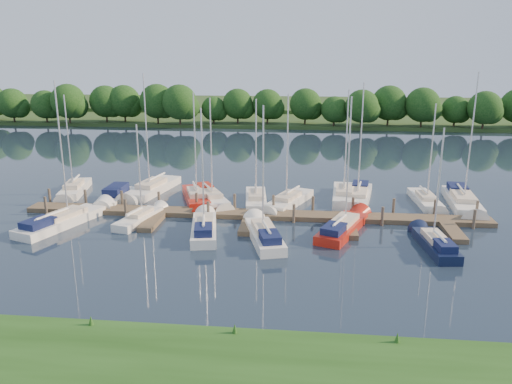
# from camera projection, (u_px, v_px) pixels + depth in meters

# --- Properties ---
(ground) EXTENTS (260.00, 260.00, 0.00)m
(ground) POSITION_uv_depth(u_px,v_px,m) (240.00, 251.00, 35.42)
(ground) COLOR #1B2437
(ground) RESTS_ON ground
(dock) EXTENTS (40.00, 6.00, 0.40)m
(dock) POSITION_uv_depth(u_px,v_px,m) (251.00, 217.00, 42.37)
(dock) COLOR #4A3729
(dock) RESTS_ON ground
(mooring_pilings) EXTENTS (38.24, 2.84, 2.00)m
(mooring_pilings) POSITION_uv_depth(u_px,v_px,m) (253.00, 208.00, 43.34)
(mooring_pilings) COLOR #473D33
(mooring_pilings) RESTS_ON ground
(far_shore) EXTENTS (180.00, 30.00, 0.60)m
(far_shore) POSITION_uv_depth(u_px,v_px,m) (287.00, 118.00, 107.24)
(far_shore) COLOR #284319
(far_shore) RESTS_ON ground
(distant_hill) EXTENTS (220.00, 40.00, 1.40)m
(distant_hill) POSITION_uv_depth(u_px,v_px,m) (291.00, 105.00, 131.10)
(distant_hill) COLOR #355123
(distant_hill) RESTS_ON ground
(treeline) EXTENTS (144.80, 9.51, 8.26)m
(treeline) POSITION_uv_depth(u_px,v_px,m) (301.00, 106.00, 93.84)
(treeline) COLOR #38281C
(treeline) RESTS_ON ground
(sailboat_n_0) EXTENTS (3.20, 8.02, 10.29)m
(sailboat_n_0) POSITION_uv_depth(u_px,v_px,m) (74.00, 191.00, 50.05)
(sailboat_n_0) COLOR white
(sailboat_n_0) RESTS_ON ground
(motorboat) EXTENTS (1.90, 6.57, 1.87)m
(motorboat) POSITION_uv_depth(u_px,v_px,m) (116.00, 198.00, 47.35)
(motorboat) COLOR white
(motorboat) RESTS_ON ground
(sailboat_n_2) EXTENTS (3.78, 9.75, 12.27)m
(sailboat_n_2) POSITION_uv_depth(u_px,v_px,m) (151.00, 190.00, 50.30)
(sailboat_n_2) COLOR white
(sailboat_n_2) RESTS_ON ground
(sailboat_n_3) EXTENTS (4.19, 8.28, 10.69)m
(sailboat_n_3) POSITION_uv_depth(u_px,v_px,m) (196.00, 199.00, 47.22)
(sailboat_n_3) COLOR #B21C10
(sailboat_n_3) RESTS_ON ground
(sailboat_n_4) EXTENTS (4.93, 7.68, 10.22)m
(sailboat_n_4) POSITION_uv_depth(u_px,v_px,m) (211.00, 199.00, 47.18)
(sailboat_n_4) COLOR white
(sailboat_n_4) RESTS_ON ground
(sailboat_n_5) EXTENTS (2.66, 7.96, 10.17)m
(sailboat_n_5) POSITION_uv_depth(u_px,v_px,m) (256.00, 201.00, 46.52)
(sailboat_n_5) COLOR white
(sailboat_n_5) RESTS_ON ground
(sailboat_n_6) EXTENTS (4.50, 8.21, 10.59)m
(sailboat_n_6) POSITION_uv_depth(u_px,v_px,m) (288.00, 202.00, 46.19)
(sailboat_n_6) COLOR white
(sailboat_n_6) RESTS_ON ground
(sailboat_n_7) EXTENTS (2.49, 8.53, 10.91)m
(sailboat_n_7) POSITION_uv_depth(u_px,v_px,m) (344.00, 197.00, 48.00)
(sailboat_n_7) COLOR white
(sailboat_n_7) RESTS_ON ground
(sailboat_n_8) EXTENTS (3.45, 9.26, 11.50)m
(sailboat_n_8) POSITION_uv_depth(u_px,v_px,m) (358.00, 197.00, 47.82)
(sailboat_n_8) COLOR white
(sailboat_n_8) RESTS_ON ground
(sailboat_n_9) EXTENTS (2.15, 7.65, 9.68)m
(sailboat_n_9) POSITION_uv_depth(u_px,v_px,m) (426.00, 201.00, 46.52)
(sailboat_n_9) COLOR white
(sailboat_n_9) RESTS_ON ground
(sailboat_n_10) EXTENTS (3.07, 10.00, 12.55)m
(sailboat_n_10) POSITION_uv_depth(u_px,v_px,m) (463.00, 202.00, 45.98)
(sailboat_n_10) COLOR white
(sailboat_n_10) RESTS_ON ground
(sailboat_s_0) EXTENTS (4.76, 9.51, 12.00)m
(sailboat_s_0) POSITION_uv_depth(u_px,v_px,m) (65.00, 221.00, 40.98)
(sailboat_s_0) COLOR white
(sailboat_s_0) RESTS_ON ground
(sailboat_s_1) EXTENTS (2.80, 6.61, 8.46)m
(sailboat_s_1) POSITION_uv_depth(u_px,v_px,m) (141.00, 218.00, 41.71)
(sailboat_s_1) COLOR white
(sailboat_s_1) RESTS_ON ground
(sailboat_s_2) EXTENTS (3.03, 7.89, 10.14)m
(sailboat_s_2) POSITION_uv_depth(u_px,v_px,m) (204.00, 229.00, 38.91)
(sailboat_s_2) COLOR white
(sailboat_s_2) RESTS_ON ground
(sailboat_s_3) EXTENTS (3.74, 8.17, 10.47)m
(sailboat_s_3) POSITION_uv_depth(u_px,v_px,m) (264.00, 236.00, 37.58)
(sailboat_s_3) COLOR white
(sailboat_s_3) RESTS_ON ground
(sailboat_s_4) EXTENTS (4.61, 8.49, 10.90)m
(sailboat_s_4) POSITION_uv_depth(u_px,v_px,m) (343.00, 228.00, 39.35)
(sailboat_s_4) COLOR #B21C10
(sailboat_s_4) RESTS_ON ground
(sailboat_s_5) EXTENTS (2.28, 7.05, 9.09)m
(sailboat_s_5) POSITION_uv_depth(u_px,v_px,m) (435.00, 245.00, 35.80)
(sailboat_s_5) COLOR #0F1734
(sailboat_s_5) RESTS_ON ground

